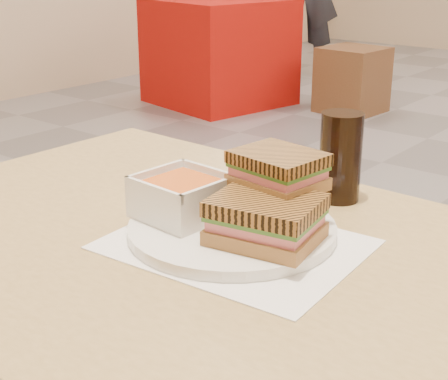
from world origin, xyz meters
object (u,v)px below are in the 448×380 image
Objects in this scene: bg_table_0 at (219,52)px; bg_chair_0r at (352,80)px; bg_chair_0l at (221,69)px; plate at (232,229)px; main_table at (244,333)px; cola_glass at (340,157)px; panini_lower at (266,219)px; soup_bowl at (182,198)px.

bg_table_0 is 2.22× the size of bg_chair_0r.
bg_table_0 is 0.26m from bg_chair_0l.
main_table is at bearing -38.24° from plate.
cola_glass reaches higher than bg_chair_0r.
plate reaches higher than bg_table_0.
cola_glass is 3.85m from bg_chair_0r.
bg_chair_0l is (-2.79, 3.37, -0.54)m from plate.
plate is at bearing 167.36° from panini_lower.
bg_chair_0r is at bearing 116.47° from main_table.
main_table is at bearing -63.53° from bg_chair_0r.
cola_glass reaches higher than panini_lower.
panini_lower reaches higher than plate.
soup_bowl reaches higher than main_table.
bg_chair_0l is (-2.72, 3.39, -0.58)m from soup_bowl.
cola_glass reaches higher than soup_bowl.
bg_chair_0r is at bearing 116.82° from panini_lower.
main_table is at bearing -113.63° from panini_lower.
bg_chair_0r is at bearing 21.85° from bg_table_0.
cola_glass is (-0.03, 0.23, 0.02)m from panini_lower.
main_table is 4.07m from bg_chair_0r.
soup_bowl is 0.27× the size of bg_chair_0l.
cola_glass is at bearing -61.94° from bg_chair_0r.
plate is 0.64× the size of bg_chair_0l.
plate is 0.08m from panini_lower.
bg_chair_0l is 0.98× the size of bg_chair_0r.
plate is 4.41m from bg_chair_0l.
bg_chair_0r is at bearing 11.05° from bg_chair_0l.
soup_bowl reaches higher than bg_chair_0l.
panini_lower reaches higher than main_table.
main_table is 1.19× the size of bg_table_0.
cola_glass is 0.31× the size of bg_chair_0r.
bg_chair_0l is at bearing 128.71° from soup_bowl.
soup_bowl is (-0.13, 0.02, 0.16)m from main_table.
soup_bowl is at bearing -116.01° from cola_glass.
soup_bowl is 0.86× the size of cola_glass.
bg_table_0 reaches higher than main_table.
bg_chair_0l is (-0.12, 0.17, -0.17)m from bg_table_0.
bg_table_0 is (-2.74, 3.22, -0.41)m from panini_lower.
plate is at bearing -63.96° from bg_chair_0r.
bg_table_0 is (-2.73, 3.25, -0.25)m from main_table.
bg_chair_0r is (-1.79, 3.36, -0.59)m from cola_glass.
soup_bowl is 4.39m from bg_chair_0l.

